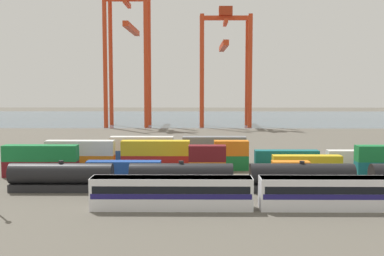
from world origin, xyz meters
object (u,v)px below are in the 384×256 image
Objects in this scene: shipping_container_16 at (307,163)px; shipping_container_22 at (287,157)px; shipping_container_17 at (70,157)px; gantry_crane_central at (225,55)px; passenger_train at (256,192)px; freight_tank_row at (302,177)px; shipping_container_2 at (124,169)px; gantry_crane_west at (128,44)px.

shipping_container_22 is (-2.34, 6.64, 0.00)m from shipping_container_16.
shipping_container_16 and shipping_container_17 have the same top height.
gantry_crane_central is (34.71, 86.91, 24.84)m from shipping_container_17.
passenger_train is 0.92× the size of gantry_crane_central.
gantry_crane_central is at bearing 95.58° from shipping_container_16.
shipping_container_16 is at bearing -70.57° from shipping_container_22.
shipping_container_16 is (12.36, 26.96, -0.84)m from passenger_train.
shipping_container_16 is (4.76, 17.45, -0.76)m from freight_tank_row.
passenger_train is 3.29× the size of shipping_container_2.
shipping_container_22 is (2.42, 24.09, -0.76)m from freight_tank_row.
shipping_container_2 is at bearing 157.94° from freight_tank_row.
shipping_container_2 is 2.00× the size of shipping_container_17.
passenger_train is 3.29× the size of shipping_container_22.
freight_tank_row is 6.79× the size of shipping_container_2.
gantry_crane_west reaches higher than shipping_container_17.
shipping_container_22 is at bearing 73.39° from passenger_train.
gantry_crane_central is at bearing 77.45° from shipping_container_2.
gantry_crane_central is (22.30, 100.19, 24.84)m from shipping_container_2.
gantry_crane_west reaches higher than shipping_container_16.
freight_tank_row is 24.22m from shipping_container_22.
gantry_crane_west is at bearing 97.56° from shipping_container_2.
shipping_container_2 is at bearing -82.44° from gantry_crane_west.
passenger_train is at bearing -46.80° from shipping_container_2.
freight_tank_row is 1.90× the size of gantry_crane_central.
shipping_container_2 is 105.00m from gantry_crane_west.
passenger_train is at bearing -46.85° from shipping_container_17.
gantry_crane_west reaches higher than shipping_container_2.
gantry_crane_central is (3.22, 120.51, 24.00)m from passenger_train.
shipping_container_22 is (29.11, 13.28, 0.00)m from shipping_container_2.
freight_tank_row reaches higher than shipping_container_22.
shipping_container_22 is 90.65m from gantry_crane_central.
gantry_crane_central is at bearing 0.18° from gantry_crane_west.
passenger_train reaches higher than shipping_container_17.
shipping_container_17 is (-12.41, 13.28, 0.00)m from shipping_container_2.
shipping_container_2 is 1.00× the size of shipping_container_22.
freight_tank_row is at bearing -31.64° from shipping_container_17.
gantry_crane_west is at bearing 116.03° from shipping_container_22.
shipping_container_22 is at bearing 84.27° from freight_tank_row.
freight_tank_row is 6.79× the size of shipping_container_16.
shipping_container_22 is at bearing 24.52° from shipping_container_2.
shipping_container_2 and shipping_container_22 have the same top height.
gantry_crane_west is at bearing 105.05° from passenger_train.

